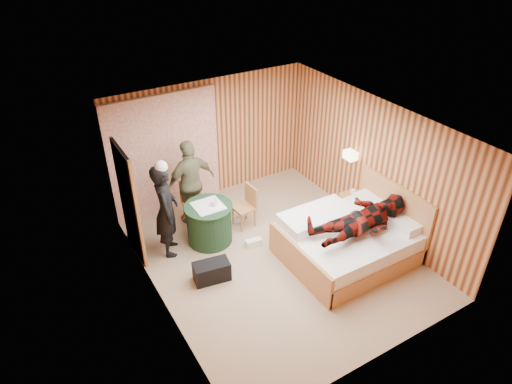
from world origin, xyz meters
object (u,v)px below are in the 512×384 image
nightstand (355,209)px  duffel_bag (212,271)px  wall_lamp (351,155)px  chair_near (247,203)px  man_at_table (191,183)px  chair_far (193,198)px  man_on_bed (365,213)px  woman_standing (166,210)px  bed (349,239)px  round_table (209,223)px

nightstand → duffel_bag: (-3.10, -0.05, -0.13)m
wall_lamp → duffel_bag: size_ratio=0.44×
chair_near → man_at_table: bearing=-130.8°
wall_lamp → chair_far: size_ratio=0.28×
nightstand → man_on_bed: man_on_bed is taller
duffel_bag → woman_standing: bearing=115.3°
man_on_bed → woman_standing: bearing=144.1°
bed → round_table: (-1.91, 1.61, 0.05)m
chair_far → man_on_bed: 3.23m
bed → chair_far: 3.00m
wall_lamp → chair_far: wall_lamp is taller
duffel_bag → woman_standing: 1.30m
chair_far → woman_standing: bearing=-142.7°
nightstand → man_at_table: bearing=148.6°
chair_far → man_on_bed: (1.94, -2.53, 0.48)m
nightstand → man_on_bed: 1.39m
bed → man_on_bed: (0.03, -0.23, 0.68)m
duffel_bag → woman_standing: size_ratio=0.34×
wall_lamp → chair_far: 3.08m
man_on_bed → chair_far: bearing=127.5°
wall_lamp → nightstand: bearing=-97.0°
chair_near → chair_far: bearing=-129.0°
round_table → chair_near: chair_near is taller
chair_far → woman_standing: 1.00m
round_table → man_on_bed: bearing=-43.6°
woman_standing → man_at_table: (0.74, 0.63, -0.00)m
chair_far → man_at_table: bearing=84.9°
wall_lamp → round_table: size_ratio=0.30×
round_table → man_on_bed: 2.75m
man_at_table → man_on_bed: 3.23m
wall_lamp → duffel_bag: bearing=-172.7°
round_table → nightstand: bearing=-18.7°
wall_lamp → man_on_bed: 1.53m
round_table → chair_far: chair_far is taller
bed → man_at_table: bearing=129.2°
bed → chair_near: bed is taller
chair_near → woman_standing: 1.62m
round_table → duffel_bag: round_table is taller
chair_near → duffel_bag: size_ratio=1.41×
bed → woman_standing: size_ratio=1.25×
nightstand → round_table: (-2.67, 0.91, 0.09)m
chair_far → duffel_bag: size_ratio=1.58×
nightstand → chair_near: 2.09m
man_at_table → woman_standing: bearing=32.7°
woman_standing → man_at_table: woman_standing is taller
wall_lamp → man_on_bed: man_on_bed is taller
chair_far → man_at_table: (0.00, 0.04, 0.32)m
man_at_table → nightstand: bearing=140.6°
duffel_bag → wall_lamp: bearing=16.4°
chair_near → woman_standing: bearing=-94.0°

